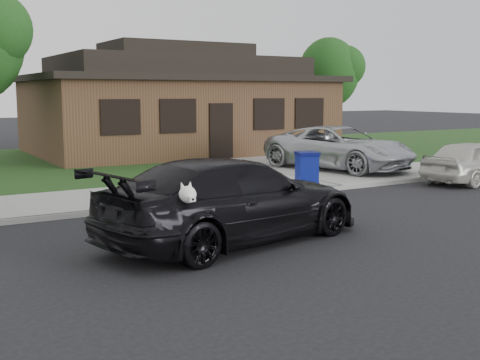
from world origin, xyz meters
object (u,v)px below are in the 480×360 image
minivan (339,148)px  sedan (233,200)px  recycling_bin (307,169)px  white_compact (475,161)px

minivan → sedan: bearing=-154.8°
minivan → recycling_bin: bearing=-156.5°
white_compact → recycling_bin: (-5.30, 1.26, -0.04)m
minivan → white_compact: size_ratio=1.37×
white_compact → minivan: bearing=24.3°
recycling_bin → sedan: bearing=-119.9°
minivan → recycling_bin: 4.00m
sedan → recycling_bin: bearing=-61.6°
sedan → minivan: size_ratio=1.08×
white_compact → recycling_bin: size_ratio=3.93×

